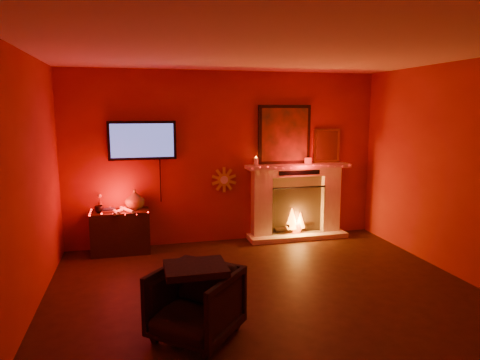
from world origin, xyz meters
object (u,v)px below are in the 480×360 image
object	(u,v)px
sunburst_clock	(224,180)
fireplace	(296,194)
tv	(142,141)
armchair	(195,304)
console_table	(122,228)

from	to	relation	value
sunburst_clock	fireplace	bearing A→B (deg)	-4.37
tv	armchair	distance (m)	3.16
fireplace	console_table	xyz separation A→B (m)	(-2.79, -0.12, -0.35)
armchair	fireplace	bearing A→B (deg)	94.50
armchair	console_table	bearing A→B (deg)	146.18
fireplace	armchair	distance (m)	3.50
sunburst_clock	armchair	world-z (taller)	sunburst_clock
fireplace	tv	distance (m)	2.61
tv	console_table	world-z (taller)	tv
console_table	fireplace	bearing A→B (deg)	2.54
fireplace	sunburst_clock	xyz separation A→B (m)	(-1.19, 0.09, 0.28)
tv	fireplace	bearing A→B (deg)	-1.50
sunburst_clock	armchair	xyz separation A→B (m)	(-0.88, -2.88, -0.67)
tv	sunburst_clock	xyz separation A→B (m)	(1.25, 0.03, -0.65)
tv	console_table	bearing A→B (deg)	-151.74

